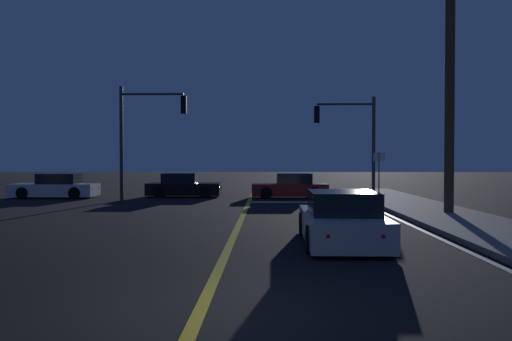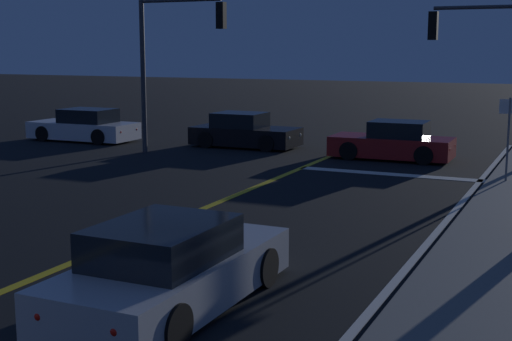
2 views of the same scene
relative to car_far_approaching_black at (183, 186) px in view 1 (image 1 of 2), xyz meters
The scene contains 13 objects.
ground_plane 22.77m from the car_far_approaching_black, 80.20° to the right, with size 160.00×160.00×0.00m, color black.
sidewalk_right 16.73m from the car_far_approaching_black, 47.57° to the right, with size 3.20×36.31×0.15m, color slate.
lane_line_center 12.95m from the car_far_approaching_black, 72.57° to the right, with size 0.20×34.29×0.01m, color gold.
lane_line_edge_right 15.54m from the car_far_approaching_black, 52.62° to the right, with size 0.16×34.29×0.01m, color silver.
stop_bar 7.77m from the car_far_approaching_black, 28.98° to the right, with size 5.80×0.50×0.01m, color silver.
car_far_approaching_black is the anchor object (origin of this frame).
car_side_waiting_white 6.97m from the car_far_approaching_black, behind, with size 4.60×1.97×1.34m.
car_lead_oncoming_red 6.11m from the car_far_approaching_black, ahead, with size 4.22×1.90×1.34m.
car_mid_block_silver 17.75m from the car_far_approaching_black, 67.91° to the right, with size 1.98×4.60×1.34m.
traffic_signal_near_right 9.90m from the car_far_approaching_black, ahead, with size 3.27×0.28×5.48m.
traffic_signal_far_left 4.63m from the car_far_approaching_black, 118.22° to the right, with size 3.46×0.28×5.88m.
utility_pole_right 16.04m from the car_far_approaching_black, 40.67° to the right, with size 1.49×0.35×10.76m.
street_sign_corner 11.08m from the car_far_approaching_black, 22.68° to the right, with size 0.56×0.10×2.48m.
Camera 1 is at (0.96, -7.16, 2.13)m, focal length 36.70 mm.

